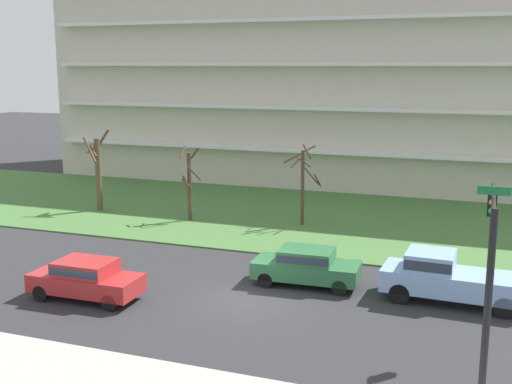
{
  "coord_description": "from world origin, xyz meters",
  "views": [
    {
      "loc": [
        8.5,
        -22.02,
        9.03
      ],
      "look_at": [
        -1.72,
        6.0,
        3.08
      ],
      "focal_mm": 44.64,
      "sensor_mm": 36.0,
      "label": 1
    }
  ],
  "objects": [
    {
      "name": "tree_far_left",
      "position": [
        -14.17,
        11.33,
        2.65
      ],
      "size": [
        1.39,
        1.45,
        5.19
      ],
      "color": "brown",
      "rests_on": "ground"
    },
    {
      "name": "sedan_red_near_left",
      "position": [
        -5.9,
        -2.0,
        0.87
      ],
      "size": [
        4.42,
        1.86,
        1.57
      ],
      "rotation": [
        0.0,
        0.0,
        0.01
      ],
      "color": "#B22828",
      "rests_on": "ground"
    },
    {
      "name": "tree_center",
      "position": [
        -1.08,
        12.15,
        2.56
      ],
      "size": [
        2.24,
        2.19,
        4.75
      ],
      "color": "#4C3828",
      "rests_on": "ground"
    },
    {
      "name": "ground",
      "position": [
        0.0,
        0.0,
        0.0
      ],
      "size": [
        160.0,
        160.0,
        0.0
      ],
      "primitive_type": "plane",
      "color": "#2D2D30"
    },
    {
      "name": "tree_left",
      "position": [
        -7.63,
        10.87,
        2.27
      ],
      "size": [
        1.16,
        1.32,
        4.46
      ],
      "color": "#4C3828",
      "rests_on": "ground"
    },
    {
      "name": "sedan_green_center_left",
      "position": [
        1.79,
        2.5,
        0.87
      ],
      "size": [
        4.48,
        2.01,
        1.57
      ],
      "rotation": [
        0.0,
        0.0,
        3.19
      ],
      "color": "#2D6B3D",
      "rests_on": "ground"
    },
    {
      "name": "grass_lawn_strip",
      "position": [
        0.0,
        14.0,
        0.04
      ],
      "size": [
        80.0,
        16.0,
        0.08
      ],
      "primitive_type": "cube",
      "color": "#477238",
      "rests_on": "ground"
    },
    {
      "name": "pickup_blue_center_right",
      "position": [
        7.42,
        2.51,
        1.02
      ],
      "size": [
        5.48,
        2.24,
        1.95
      ],
      "rotation": [
        0.0,
        0.0,
        3.1
      ],
      "color": "#8CB2E0",
      "rests_on": "ground"
    },
    {
      "name": "apartment_building",
      "position": [
        0.0,
        28.83,
        9.11
      ],
      "size": [
        49.68,
        14.61,
        18.22
      ],
      "color": "beige",
      "rests_on": "ground"
    },
    {
      "name": "traffic_signal_mast",
      "position": [
        8.79,
        -4.63,
        4.0
      ],
      "size": [
        0.9,
        5.56,
        5.78
      ],
      "color": "black",
      "rests_on": "ground"
    }
  ]
}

